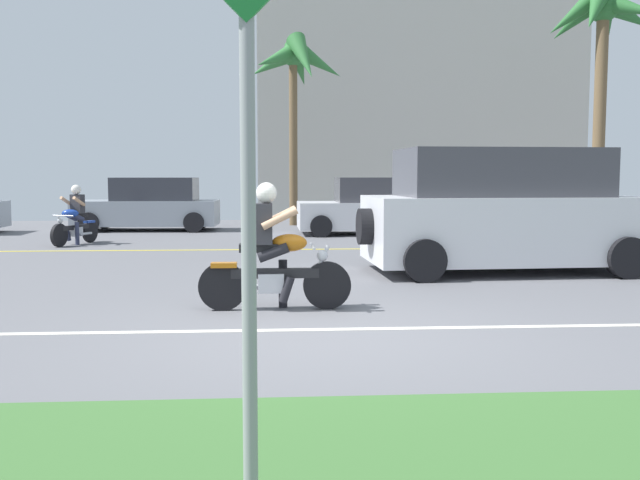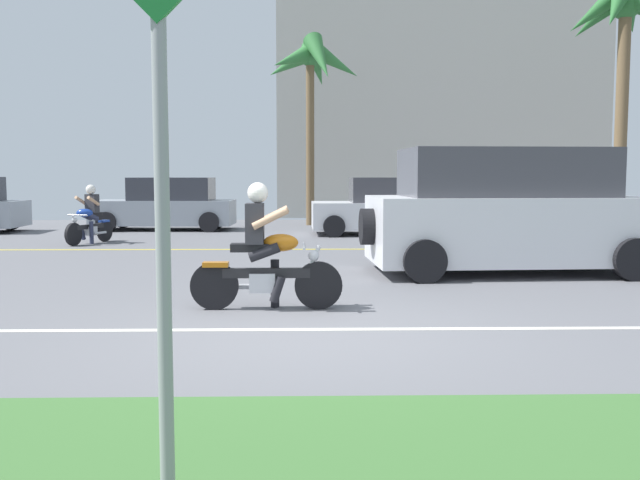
% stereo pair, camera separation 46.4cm
% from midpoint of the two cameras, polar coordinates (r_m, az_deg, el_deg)
% --- Properties ---
extents(ground, '(56.00, 30.00, 0.04)m').
position_cam_midpoint_polar(ground, '(10.02, -2.28, -3.85)').
color(ground, slate).
extents(lane_line_near, '(50.40, 0.12, 0.01)m').
position_cam_midpoint_polar(lane_line_near, '(7.22, -1.67, -7.23)').
color(lane_line_near, silver).
rests_on(lane_line_near, ground).
extents(lane_line_far, '(50.40, 0.12, 0.01)m').
position_cam_midpoint_polar(lane_line_far, '(14.94, -2.78, -0.75)').
color(lane_line_far, yellow).
rests_on(lane_line_far, ground).
extents(motorcyclist, '(1.77, 0.58, 1.48)m').
position_cam_midpoint_polar(motorcyclist, '(8.21, -5.39, -1.32)').
color(motorcyclist, black).
rests_on(motorcyclist, ground).
extents(suv_nearby, '(4.62, 2.38, 1.98)m').
position_cam_midpoint_polar(suv_nearby, '(11.74, 13.35, 2.17)').
color(suv_nearby, silver).
rests_on(suv_nearby, ground).
extents(parked_car_1, '(3.99, 1.90, 1.50)m').
position_cam_midpoint_polar(parked_car_1, '(20.67, -14.20, 2.69)').
color(parked_car_1, '#8C939E').
rests_on(parked_car_1, ground).
extents(parked_car_2, '(3.80, 1.97, 1.51)m').
position_cam_midpoint_polar(parked_car_2, '(18.83, 3.50, 2.62)').
color(parked_car_2, silver).
rests_on(parked_car_2, ground).
extents(palm_tree_0, '(3.18, 3.13, 5.89)m').
position_cam_midpoint_polar(palm_tree_0, '(22.43, -2.74, 13.65)').
color(palm_tree_0, brown).
rests_on(palm_tree_0, ground).
extents(palm_tree_1, '(3.78, 3.52, 7.40)m').
position_cam_midpoint_polar(palm_tree_1, '(24.02, 21.26, 15.81)').
color(palm_tree_1, brown).
rests_on(palm_tree_1, ground).
extents(motorcyclist_distant, '(0.73, 1.53, 1.35)m').
position_cam_midpoint_polar(motorcyclist_distant, '(16.97, -19.90, 1.58)').
color(motorcyclist_distant, black).
rests_on(motorcyclist_distant, ground).
extents(street_sign, '(0.62, 0.06, 2.76)m').
position_cam_midpoint_polar(street_sign, '(2.79, -10.65, 7.39)').
color(street_sign, gray).
rests_on(street_sign, ground).
extents(building_far, '(12.31, 4.00, 8.91)m').
position_cam_midpoint_polar(building_far, '(28.55, 7.20, 11.01)').
color(building_far, '#BCB7AD').
rests_on(building_far, ground).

